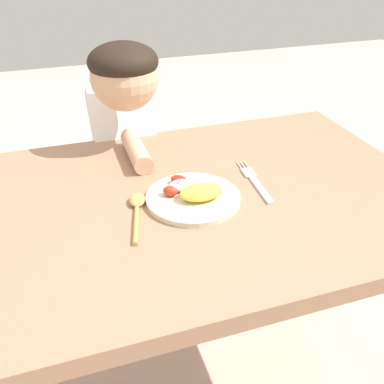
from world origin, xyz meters
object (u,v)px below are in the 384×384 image
Objects in this scene: plate at (193,195)px; spoon at (137,207)px; person at (127,167)px; fork at (255,182)px.

plate reaches higher than spoon.
person is at bearing 7.10° from spoon.
fork is at bearing 121.08° from person.
plate is at bearing 100.12° from person.
spoon is at bearing 83.35° from person.
plate reaches higher than fork.
person is (0.05, 0.46, -0.14)m from spoon.
fork is 0.21× the size of person.
plate is at bearing 103.89° from fork.
person reaches higher than fork.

